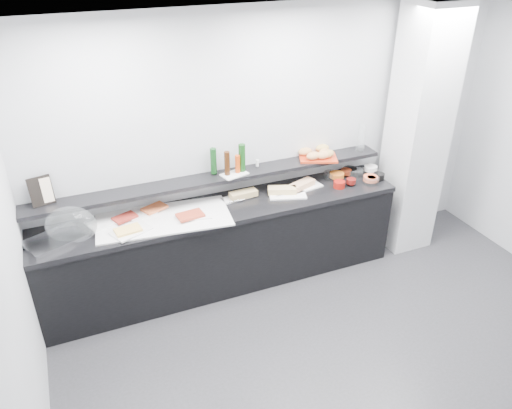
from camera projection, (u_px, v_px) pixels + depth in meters
name	position (u px, v px, depth m)	size (l,w,h in m)	color
ground	(373.00, 377.00, 4.15)	(5.00, 5.00, 0.00)	#2D2D30
back_wall	(276.00, 142.00, 5.10)	(5.00, 0.02, 2.70)	#B4B7BB
ceiling	(427.00, 44.00, 2.83)	(5.00, 5.00, 0.00)	white
column	(417.00, 133.00, 5.32)	(0.50, 0.50, 2.70)	silver
buffet_cabinet	(224.00, 247.00, 5.08)	(3.60, 0.60, 0.85)	black
counter_top	(222.00, 209.00, 4.86)	(3.62, 0.62, 0.05)	black
wall_shelf	(216.00, 178.00, 4.87)	(3.60, 0.25, 0.04)	black
cloche_base	(55.00, 240.00, 4.30)	(0.47, 0.32, 0.04)	#ACADB3
cloche_dome	(71.00, 225.00, 4.31)	(0.45, 0.29, 0.34)	white
linen_runner	(164.00, 219.00, 4.63)	(1.22, 0.58, 0.01)	white
platter_meat_a	(104.00, 223.00, 4.54)	(0.28, 0.19, 0.01)	white
food_meat_a	(125.00, 217.00, 4.59)	(0.21, 0.13, 0.02)	maroon
platter_salmon	(142.00, 214.00, 4.68)	(0.26, 0.17, 0.01)	silver
food_salmon	(154.00, 208.00, 4.74)	(0.23, 0.14, 0.02)	#D35A2B
platter_cheese	(131.00, 231.00, 4.42)	(0.33, 0.22, 0.01)	white
food_cheese	(128.00, 230.00, 4.40)	(0.23, 0.14, 0.02)	#F8C760
platter_meat_b	(195.00, 214.00, 4.67)	(0.31, 0.20, 0.01)	white
food_meat_b	(190.00, 215.00, 4.62)	(0.24, 0.15, 0.02)	maroon
sandwich_plate_left	(236.00, 198.00, 4.99)	(0.30, 0.13, 0.01)	silver
sandwich_food_left	(243.00, 194.00, 4.98)	(0.28, 0.11, 0.06)	tan
tongs_left	(236.00, 201.00, 4.91)	(0.01, 0.01, 0.16)	silver
sandwich_plate_mid	(288.00, 196.00, 5.03)	(0.37, 0.16, 0.01)	white
sandwich_food_mid	(282.00, 190.00, 5.05)	(0.29, 0.11, 0.06)	#D6B570
tongs_mid	(283.00, 195.00, 5.02)	(0.01, 0.01, 0.16)	silver
sandwich_plate_right	(304.00, 187.00, 5.18)	(0.38, 0.16, 0.01)	white
sandwich_food_right	(302.00, 185.00, 5.16)	(0.28, 0.11, 0.06)	tan
tongs_right	(298.00, 190.00, 5.10)	(0.01, 0.01, 0.16)	#ABAEB1
bowl_glass_fruit	(331.00, 175.00, 5.37)	(0.15, 0.15, 0.07)	white
fill_glass_fruit	(337.00, 175.00, 5.35)	(0.15, 0.15, 0.05)	orange
bowl_black_jam	(350.00, 171.00, 5.46)	(0.16, 0.16, 0.07)	black
fill_black_jam	(346.00, 172.00, 5.42)	(0.12, 0.12, 0.05)	#5F1F0D
bowl_glass_cream	(355.00, 173.00, 5.43)	(0.17, 0.17, 0.07)	white
fill_glass_cream	(371.00, 168.00, 5.50)	(0.14, 0.14, 0.05)	white
bowl_red_jam	(339.00, 184.00, 5.18)	(0.12, 0.12, 0.07)	maroon
fill_red_jam	(351.00, 181.00, 5.22)	(0.10, 0.10, 0.05)	#5B100D
bowl_glass_salmon	(371.00, 180.00, 5.27)	(0.16, 0.16, 0.07)	silver
fill_glass_salmon	(370.00, 178.00, 5.28)	(0.15, 0.15, 0.05)	#F6683C
bowl_black_fruit	(379.00, 176.00, 5.35)	(0.12, 0.12, 0.07)	black
fill_black_fruit	(371.00, 179.00, 5.26)	(0.09, 0.09, 0.05)	orange
framed_print	(41.00, 191.00, 4.31)	(0.20, 0.02, 0.26)	black
print_art	(41.00, 191.00, 4.31)	(0.18, 0.00, 0.22)	beige
condiment_tray	(234.00, 174.00, 4.89)	(0.25, 0.16, 0.01)	white
bottle_green_a	(213.00, 161.00, 4.83)	(0.06, 0.06, 0.26)	#103B15
bottle_brown	(227.00, 163.00, 4.81)	(0.06, 0.06, 0.24)	#311809
bottle_green_b	(242.00, 158.00, 4.87)	(0.07, 0.07, 0.28)	#103B11
bottle_hot	(238.00, 164.00, 4.87)	(0.05, 0.05, 0.18)	#BD3D0D
shaker_salt	(238.00, 166.00, 4.96)	(0.03, 0.03, 0.07)	silver
shaker_pepper	(257.00, 163.00, 5.02)	(0.03, 0.03, 0.07)	silver
bread_tray	(318.00, 158.00, 5.23)	(0.39, 0.27, 0.02)	#B63013
bread_roll_nw	(305.00, 152.00, 5.24)	(0.15, 0.10, 0.08)	#C18549
bread_roll_ne	(322.00, 148.00, 5.32)	(0.15, 0.10, 0.08)	tan
bread_roll_sw	(313.00, 156.00, 5.14)	(0.16, 0.10, 0.08)	#C7854C
bread_roll_s	(323.00, 155.00, 5.16)	(0.15, 0.09, 0.08)	tan
bread_roll_se	(328.00, 154.00, 5.19)	(0.15, 0.09, 0.08)	#AB8341
bread_roll_mide	(324.00, 152.00, 5.22)	(0.13, 0.08, 0.08)	tan
carafe	(361.00, 138.00, 5.34)	(0.09, 0.09, 0.30)	white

